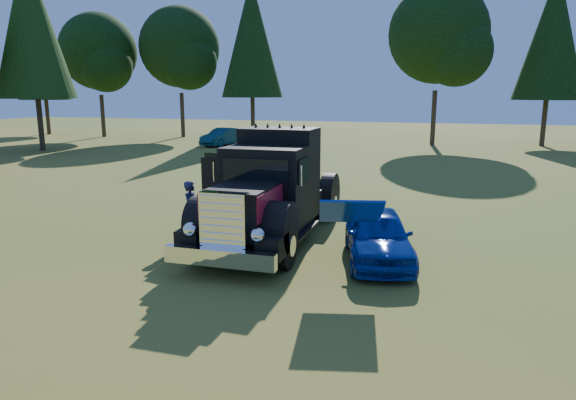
# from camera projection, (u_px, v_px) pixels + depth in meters

# --- Properties ---
(ground) EXTENTS (120.00, 120.00, 0.00)m
(ground) POSITION_uv_depth(u_px,v_px,m) (237.00, 254.00, 12.81)
(ground) COLOR #385B1A
(ground) RESTS_ON ground
(treeline) EXTENTS (72.10, 24.04, 13.84)m
(treeline) POSITION_uv_depth(u_px,v_px,m) (345.00, 39.00, 37.47)
(treeline) COLOR #2D2116
(treeline) RESTS_ON ground
(diamond_t_truck) EXTENTS (3.36, 7.16, 3.00)m
(diamond_t_truck) POSITION_uv_depth(u_px,v_px,m) (270.00, 194.00, 13.77)
(diamond_t_truck) COLOR black
(diamond_t_truck) RESTS_ON ground
(hotrod_coupe) EXTENTS (2.27, 4.21, 1.89)m
(hotrod_coupe) POSITION_uv_depth(u_px,v_px,m) (378.00, 235.00, 12.21)
(hotrod_coupe) COLOR #072FAC
(hotrod_coupe) RESTS_ON ground
(spectator_near) EXTENTS (0.39, 0.59, 1.61)m
(spectator_near) POSITION_uv_depth(u_px,v_px,m) (192.00, 210.00, 14.07)
(spectator_near) COLOR #1E3046
(spectator_near) RESTS_ON ground
(spectator_far) EXTENTS (1.14, 1.15, 1.87)m
(spectator_far) POSITION_uv_depth(u_px,v_px,m) (223.00, 200.00, 14.77)
(spectator_far) COLOR #1B1C40
(spectator_far) RESTS_ON ground
(distant_teal_car) EXTENTS (2.32, 4.26, 1.33)m
(distant_teal_car) POSITION_uv_depth(u_px,v_px,m) (223.00, 137.00, 39.01)
(distant_teal_car) COLOR #083432
(distant_teal_car) RESTS_ON ground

